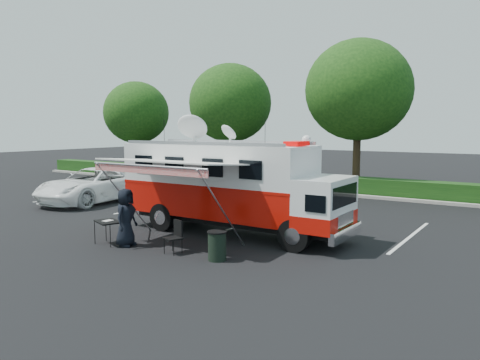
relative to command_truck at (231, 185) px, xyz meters
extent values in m
plane|color=black|center=(0.07, 0.00, -1.76)|extent=(120.00, 120.00, 0.00)
cube|color=#9E998E|center=(4.07, 11.00, -1.69)|extent=(60.00, 0.35, 0.15)
cube|color=black|center=(4.07, 11.90, -1.26)|extent=(60.00, 1.20, 1.00)
cylinder|color=black|center=(-17.93, 13.00, 0.24)|extent=(0.44, 0.44, 4.00)
ellipsoid|color=#14380F|center=(-17.93, 13.00, 3.20)|extent=(5.12, 5.12, 4.86)
cylinder|color=black|center=(-8.93, 13.00, 0.44)|extent=(0.44, 0.44, 4.40)
ellipsoid|color=#14380F|center=(-8.93, 13.00, 3.70)|extent=(5.63, 5.63, 5.35)
cylinder|color=black|center=(0.07, 13.00, 0.64)|extent=(0.44, 0.44, 4.80)
ellipsoid|color=#14380F|center=(0.07, 13.00, 4.19)|extent=(6.14, 6.14, 5.84)
cube|color=silver|center=(-12.43, 3.00, -1.76)|extent=(0.12, 5.50, 0.01)
cube|color=silver|center=(-6.43, 3.00, -1.76)|extent=(0.12, 5.50, 0.01)
cube|color=silver|center=(-0.43, 3.00, -1.76)|extent=(0.12, 5.50, 0.01)
cube|color=silver|center=(5.57, 3.00, -1.76)|extent=(0.12, 5.50, 0.01)
cube|color=black|center=(0.07, 0.00, -1.25)|extent=(8.04, 1.31, 0.28)
cylinder|color=black|center=(3.07, -1.03, -1.25)|extent=(1.03, 0.30, 1.03)
cylinder|color=black|center=(3.07, 1.03, -1.25)|extent=(1.03, 0.30, 1.03)
cylinder|color=black|center=(-2.36, -1.03, -1.25)|extent=(1.03, 0.30, 1.03)
cylinder|color=black|center=(-2.36, 1.03, -1.25)|extent=(1.03, 0.30, 1.03)
cube|color=silver|center=(4.33, 0.00, -1.20)|extent=(0.19, 2.34, 0.37)
cube|color=silver|center=(3.63, 0.00, -0.31)|extent=(1.31, 2.34, 1.59)
cube|color=#BC1007|center=(3.63, 0.00, -0.87)|extent=(1.33, 2.36, 0.51)
cube|color=black|center=(4.23, 0.00, -0.03)|extent=(0.11, 2.04, 0.65)
cube|color=#BC1007|center=(-0.58, 0.00, -0.55)|extent=(7.10, 2.34, 1.12)
cube|color=#BC1007|center=(-0.58, 0.00, 0.02)|extent=(7.12, 2.36, 0.09)
cube|color=silver|center=(-0.58, 0.00, 0.72)|extent=(7.10, 2.34, 1.31)
cube|color=silver|center=(-0.58, 0.00, 1.41)|extent=(7.10, 2.34, 0.07)
cube|color=#CC0505|center=(2.60, 0.00, 1.54)|extent=(0.51, 0.89, 0.15)
sphere|color=silver|center=(2.50, 0.94, 1.63)|extent=(0.32, 0.32, 0.32)
ellipsoid|color=silver|center=(-1.61, -0.14, 2.07)|extent=(1.12, 1.12, 0.34)
ellipsoid|color=silver|center=(-0.21, 0.19, 1.89)|extent=(0.65, 0.65, 0.19)
cylinder|color=black|center=(-3.48, 0.37, 1.89)|extent=(0.02, 0.02, 0.93)
cylinder|color=black|center=(-1.98, 0.37, 1.89)|extent=(0.02, 0.02, 0.93)
cylinder|color=black|center=(1.20, 0.37, 1.89)|extent=(0.02, 0.02, 0.93)
cube|color=silver|center=(-0.77, -2.29, 0.95)|extent=(4.67, 2.24, 0.20)
cube|color=red|center=(-0.77, -3.39, 0.78)|extent=(4.67, 0.04, 0.26)
cylinder|color=#B2B2B7|center=(-0.77, -3.41, 0.89)|extent=(4.67, 0.07, 0.07)
cylinder|color=#B2B2B7|center=(-2.85, -2.36, -0.43)|extent=(0.05, 2.43, 2.69)
cylinder|color=#B2B2B7|center=(1.32, -2.36, -0.43)|extent=(0.05, 2.43, 2.69)
imported|color=white|center=(-9.87, 2.07, -1.76)|extent=(3.30, 6.45, 1.74)
imported|color=black|center=(-1.80, -3.34, -1.76)|extent=(0.80, 1.03, 1.87)
cube|color=black|center=(-2.49, -3.50, -1.01)|extent=(1.08, 0.93, 0.04)
cylinder|color=black|center=(-2.86, -3.73, -1.39)|extent=(0.02, 0.02, 0.75)
cylinder|color=black|center=(-2.86, -3.26, -1.39)|extent=(0.02, 0.02, 0.75)
cylinder|color=black|center=(-2.11, -3.73, -1.39)|extent=(0.02, 0.02, 0.75)
cylinder|color=black|center=(-2.11, -3.26, -1.39)|extent=(0.02, 0.02, 0.75)
cube|color=silver|center=(-2.54, -3.45, -0.99)|extent=(0.23, 0.32, 0.01)
cube|color=black|center=(0.07, -3.21, -1.29)|extent=(0.61, 0.61, 0.04)
cube|color=black|center=(0.07, -2.97, -1.02)|extent=(0.46, 0.20, 0.53)
cylinder|color=black|center=(-0.12, -3.40, -1.52)|extent=(0.02, 0.02, 0.47)
cylinder|color=black|center=(-0.12, -3.02, -1.52)|extent=(0.02, 0.02, 0.47)
cylinder|color=black|center=(0.26, -3.40, -1.52)|extent=(0.02, 0.02, 0.47)
cylinder|color=black|center=(0.26, -3.02, -1.52)|extent=(0.02, 0.02, 0.47)
cylinder|color=black|center=(1.62, -3.06, -1.35)|extent=(0.53, 0.53, 0.82)
cylinder|color=black|center=(1.62, -3.06, -0.93)|extent=(0.57, 0.57, 0.04)
camera|label=1|loc=(9.38, -13.69, 2.07)|focal=35.00mm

